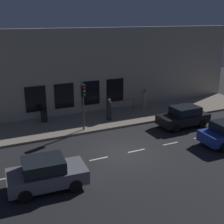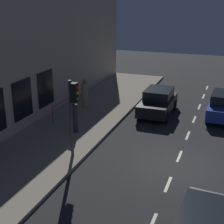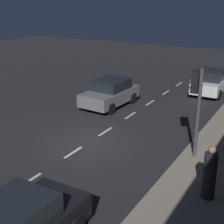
{
  "view_description": "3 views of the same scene",
  "coord_description": "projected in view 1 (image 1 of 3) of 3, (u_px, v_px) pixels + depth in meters",
  "views": [
    {
      "loc": [
        -14.64,
        7.55,
        8.09
      ],
      "look_at": [
        2.11,
        -0.27,
        2.07
      ],
      "focal_mm": 46.99,
      "sensor_mm": 36.0,
      "label": 1
    },
    {
      "loc": [
        -1.97,
        13.22,
        7.05
      ],
      "look_at": [
        3.08,
        -0.33,
        2.02
      ],
      "focal_mm": 54.01,
      "sensor_mm": 36.0,
      "label": 2
    },
    {
      "loc": [
        7.71,
        -11.1,
        6.2
      ],
      "look_at": [
        1.21,
        0.12,
        1.65
      ],
      "focal_mm": 53.97,
      "sensor_mm": 36.0,
      "label": 3
    }
  ],
  "objects": [
    {
      "name": "ground_plane",
      "position": [
        122.0,
        154.0,
        18.16
      ],
      "size": [
        60.0,
        60.0,
        0.0
      ],
      "primitive_type": "plane",
      "color": "#232326"
    },
    {
      "name": "sidewalk",
      "position": [
        87.0,
        122.0,
        23.52
      ],
      "size": [
        4.5,
        32.0,
        0.15
      ],
      "color": "gray",
      "rests_on": "ground"
    },
    {
      "name": "building_facade",
      "position": [
        76.0,
        73.0,
        24.62
      ],
      "size": [
        0.65,
        32.0,
        7.25
      ],
      "color": "#B2A893",
      "rests_on": "ground"
    },
    {
      "name": "lane_centre_line",
      "position": [
        137.0,
        151.0,
        18.56
      ],
      "size": [
        0.12,
        27.2,
        0.01
      ],
      "color": "beige",
      "rests_on": "ground"
    },
    {
      "name": "traffic_light",
      "position": [
        83.0,
        98.0,
        20.8
      ],
      "size": [
        0.49,
        0.32,
        3.51
      ],
      "color": "#424244",
      "rests_on": "sidewalk"
    },
    {
      "name": "parked_car_1",
      "position": [
        46.0,
        174.0,
        14.32
      ],
      "size": [
        2.11,
        3.91,
        1.58
      ],
      "rotation": [
        0.0,
        0.0,
        3.08
      ],
      "color": "slate",
      "rests_on": "ground"
    },
    {
      "name": "parked_car_3",
      "position": [
        184.0,
        117.0,
        22.48
      ],
      "size": [
        1.87,
        3.96,
        1.58
      ],
      "rotation": [
        0.0,
        0.0,
        -0.0
      ],
      "color": "black",
      "rests_on": "ground"
    },
    {
      "name": "pedestrian_0",
      "position": [
        109.0,
        110.0,
        23.49
      ],
      "size": [
        0.55,
        0.55,
        1.76
      ],
      "rotation": [
        0.0,
        0.0,
        5.87
      ],
      "color": "#232328",
      "rests_on": "sidewalk"
    },
    {
      "name": "pedestrian_1",
      "position": [
        144.0,
        100.0,
        26.14
      ],
      "size": [
        0.58,
        0.58,
        1.86
      ],
      "rotation": [
        0.0,
        0.0,
        0.91
      ],
      "color": "gray",
      "rests_on": "sidewalk"
    },
    {
      "name": "trash_bin",
      "position": [
        44.0,
        116.0,
        23.14
      ],
      "size": [
        0.52,
        0.52,
        0.88
      ],
      "color": "black",
      "rests_on": "sidewalk"
    },
    {
      "name": "red_railing",
      "position": [
        121.0,
        103.0,
        25.7
      ],
      "size": [
        0.05,
        2.58,
        0.97
      ],
      "color": "red",
      "rests_on": "sidewalk"
    }
  ]
}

